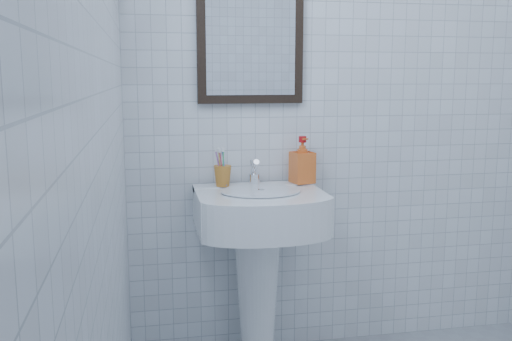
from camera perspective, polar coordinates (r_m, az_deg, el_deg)
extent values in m
cube|color=silver|center=(2.87, 9.48, 6.94)|extent=(2.20, 0.02, 2.50)
cube|color=silver|center=(1.49, -14.85, 4.66)|extent=(0.02, 2.40, 2.50)
cone|color=white|center=(2.74, 0.14, -12.31)|extent=(0.22, 0.22, 0.71)
cube|color=white|center=(2.56, 0.36, -3.98)|extent=(0.57, 0.40, 0.17)
cube|color=white|center=(2.70, -0.29, -1.66)|extent=(0.57, 0.10, 0.03)
cylinder|color=white|center=(2.52, 0.50, -2.03)|extent=(0.35, 0.35, 0.01)
cylinder|color=silver|center=(2.67, -0.19, -0.90)|extent=(0.05, 0.05, 0.05)
cylinder|color=silver|center=(2.64, -0.13, 0.37)|extent=(0.03, 0.10, 0.08)
cylinder|color=silver|center=(2.68, -0.28, 0.05)|extent=(0.03, 0.05, 0.09)
imported|color=#D05214|center=(2.72, 4.65, 1.05)|extent=(0.12, 0.12, 0.22)
cube|color=black|center=(2.72, -0.57, 13.27)|extent=(0.50, 0.04, 0.62)
cube|color=silver|center=(2.70, -0.49, 13.29)|extent=(0.42, 0.00, 0.54)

